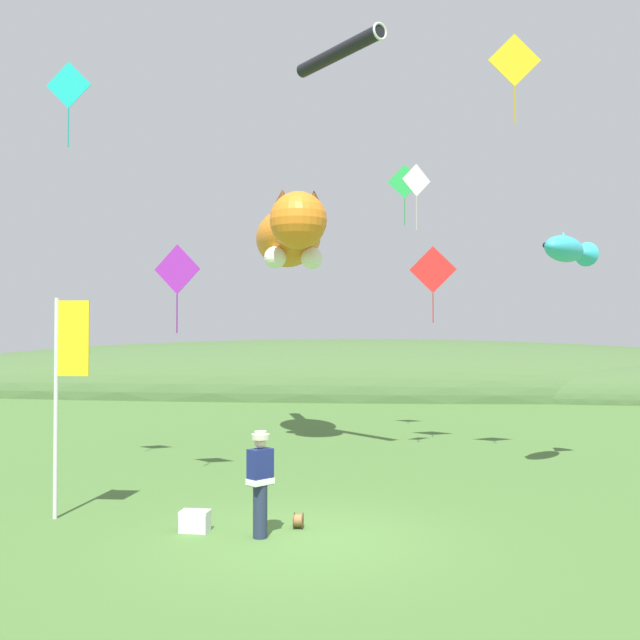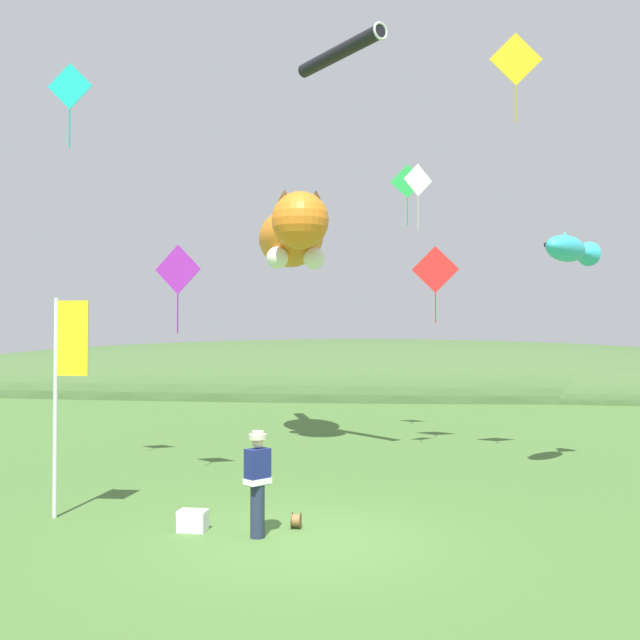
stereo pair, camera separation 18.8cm
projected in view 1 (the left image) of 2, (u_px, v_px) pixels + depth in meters
name	position (u px, v px, depth m)	size (l,w,h in m)	color
ground_plane	(301.00, 540.00, 11.74)	(120.00, 120.00, 0.00)	#477033
distant_hill_ridge	(374.00, 393.00, 42.15)	(63.56, 13.89, 6.42)	#426033
festival_attendant	(260.00, 480.00, 11.88)	(0.47, 0.49, 1.77)	#232D47
kite_spool	(298.00, 520.00, 12.44)	(0.17, 0.28, 0.28)	olive
picnic_cooler	(195.00, 521.00, 12.24)	(0.51, 0.36, 0.36)	white
festival_banner_pole	(64.00, 374.00, 13.17)	(0.66, 0.08, 4.08)	silver
kite_giant_cat	(290.00, 236.00, 22.65)	(2.95, 7.16, 2.21)	orange
kite_fish_windsock	(568.00, 250.00, 17.17)	(1.90, 2.26, 0.72)	#33B2CC
kite_tube_streamer	(339.00, 52.00, 18.16)	(2.43, 2.67, 0.44)	black
kite_diamond_teal	(69.00, 86.00, 16.36)	(1.08, 0.05, 1.98)	#19BFBF
kite_diamond_gold	(514.00, 61.00, 17.41)	(1.30, 0.13, 2.20)	yellow
kite_diamond_red	(433.00, 270.00, 21.61)	(1.42, 0.19, 2.33)	red
kite_diamond_green	(405.00, 182.00, 23.44)	(1.12, 0.17, 2.03)	green
kite_diamond_white	(416.00, 181.00, 19.04)	(0.78, 0.43, 1.78)	white
kite_diamond_violet	(177.00, 270.00, 16.48)	(1.14, 0.23, 2.06)	purple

